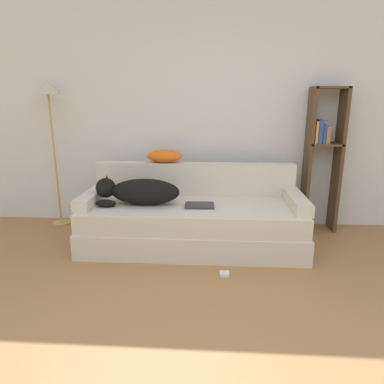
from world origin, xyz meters
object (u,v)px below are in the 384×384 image
power_adapter (224,274)px  bookshelf (323,152)px  dog (139,191)px  throw_pillow (164,156)px  floor_lamp (49,102)px  couch (193,225)px  laptop (199,205)px

power_adapter → bookshelf: bearing=47.3°
bookshelf → power_adapter: bookshelf is taller
dog → power_adapter: size_ratio=10.53×
throw_pillow → floor_lamp: floor_lamp is taller
floor_lamp → power_adapter: (1.93, -1.13, -1.41)m
bookshelf → dog: bearing=-162.5°
dog → floor_lamp: 1.49m
couch → throw_pillow: (-0.33, 0.39, 0.64)m
couch → throw_pillow: bearing=130.3°
laptop → floor_lamp: bearing=158.8°
couch → laptop: size_ratio=7.49×
throw_pillow → floor_lamp: (-1.29, 0.12, 0.57)m
dog → power_adapter: (0.84, -0.57, -0.56)m
throw_pillow → floor_lamp: size_ratio=0.23×
couch → floor_lamp: (-1.62, 0.52, 1.21)m
laptop → power_adapter: laptop is taller
floor_lamp → couch: bearing=-17.6°
floor_lamp → laptop: bearing=-19.1°
throw_pillow → power_adapter: throw_pillow is taller
power_adapter → dog: bearing=145.9°
laptop → throw_pillow: (-0.40, 0.46, 0.41)m
couch → throw_pillow: throw_pillow is taller
power_adapter → floor_lamp: bearing=149.6°
floor_lamp → bookshelf: bearing=1.0°
couch → floor_lamp: 2.09m
dog → power_adapter: 1.16m
dog → bookshelf: size_ratio=0.53×
laptop → power_adapter: 0.74m
laptop → floor_lamp: (-1.69, 0.59, 0.97)m
throw_pillow → bookshelf: size_ratio=0.24×
dog → bookshelf: bearing=17.5°
power_adapter → couch: bearing=116.8°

